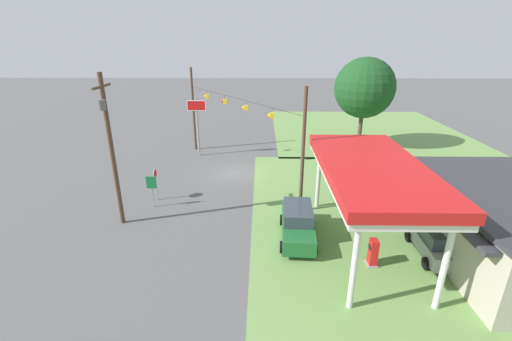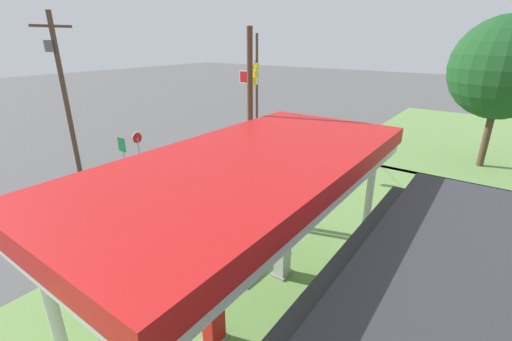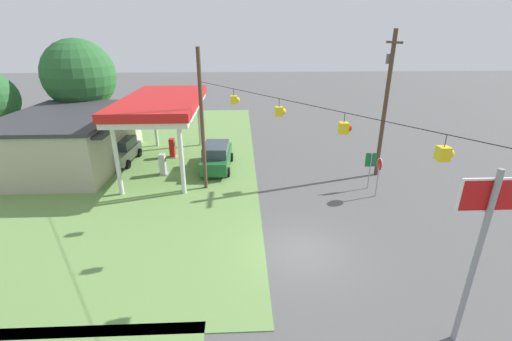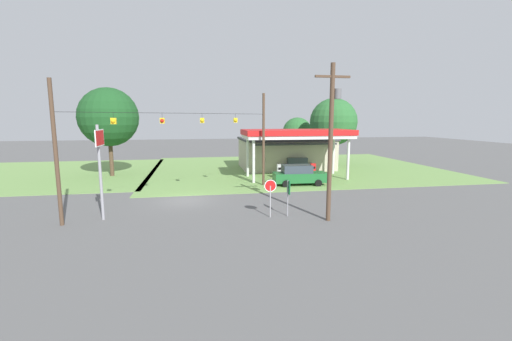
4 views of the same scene
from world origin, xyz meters
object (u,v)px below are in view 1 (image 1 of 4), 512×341
at_px(car_at_pumps_front, 298,223).
at_px(route_sign, 152,185).
at_px(fuel_pump_far, 373,253).
at_px(fuel_pump_near, 355,219).
at_px(utility_pole_main, 111,145).
at_px(gas_station_canopy, 372,171).
at_px(stop_sign_roadside, 155,178).
at_px(car_at_pumps_rear, 436,241).
at_px(gas_station_store, 506,224).
at_px(stop_sign_overhead, 197,116).
at_px(tree_west_verge, 365,88).

relative_size(car_at_pumps_front, route_sign, 2.14).
bearing_deg(car_at_pumps_front, fuel_pump_far, 56.99).
bearing_deg(fuel_pump_far, fuel_pump_near, 180.00).
relative_size(car_at_pumps_front, utility_pole_main, 0.53).
relative_size(gas_station_canopy, fuel_pump_far, 7.30).
distance_m(fuel_pump_near, stop_sign_roadside, 14.45).
relative_size(car_at_pumps_rear, route_sign, 1.82).
bearing_deg(gas_station_canopy, car_at_pumps_front, -103.02).
xyz_separation_m(gas_station_canopy, stop_sign_roadside, (-5.94, -13.82, -2.89)).
bearing_deg(gas_station_store, stop_sign_overhead, -131.03).
xyz_separation_m(gas_station_canopy, gas_station_store, (0.79, 7.41, -2.74)).
distance_m(fuel_pump_far, route_sign, 15.27).
xyz_separation_m(stop_sign_overhead, route_sign, (11.78, -1.29, -2.49)).
relative_size(car_at_pumps_rear, tree_west_verge, 0.45).
height_order(fuel_pump_far, stop_sign_roadside, stop_sign_roadside).
xyz_separation_m(fuel_pump_near, car_at_pumps_rear, (2.80, 3.76, 0.20)).
bearing_deg(utility_pole_main, route_sign, 148.39).
height_order(gas_station_canopy, stop_sign_roadside, gas_station_canopy).
bearing_deg(route_sign, utility_pole_main, -31.61).
height_order(gas_station_canopy, tree_west_verge, tree_west_verge).
bearing_deg(gas_station_store, gas_station_canopy, -96.06).
distance_m(car_at_pumps_rear, stop_sign_overhead, 24.03).
distance_m(car_at_pumps_front, route_sign, 10.73).
xyz_separation_m(gas_station_canopy, tree_west_verge, (-19.84, 4.96, 1.80)).
distance_m(fuel_pump_far, tree_west_verge, 22.99).
xyz_separation_m(fuel_pump_far, car_at_pumps_front, (-2.72, -3.75, 0.27)).
bearing_deg(utility_pole_main, fuel_pump_far, 74.18).
relative_size(car_at_pumps_front, tree_west_verge, 0.53).
height_order(car_at_pumps_rear, tree_west_verge, tree_west_verge).
relative_size(car_at_pumps_rear, utility_pole_main, 0.45).
bearing_deg(route_sign, fuel_pump_far, 64.44).
bearing_deg(fuel_pump_near, fuel_pump_far, 0.00).
relative_size(fuel_pump_near, utility_pole_main, 0.16).
bearing_deg(stop_sign_roadside, fuel_pump_near, -106.47).
xyz_separation_m(stop_sign_overhead, tree_west_verge, (-3.34, 17.41, 2.31)).
distance_m(gas_station_canopy, fuel_pump_near, 4.38).
relative_size(car_at_pumps_rear, stop_sign_overhead, 0.73).
bearing_deg(gas_station_store, utility_pole_main, -98.13).
distance_m(fuel_pump_far, car_at_pumps_rear, 3.87).
relative_size(gas_station_store, fuel_pump_near, 7.35).
xyz_separation_m(car_at_pumps_rear, stop_sign_roadside, (-6.88, -17.57, 0.87)).
height_order(car_at_pumps_front, tree_west_verge, tree_west_verge).
height_order(gas_station_store, utility_pole_main, utility_pole_main).
bearing_deg(stop_sign_roadside, car_at_pumps_front, -116.75).
relative_size(gas_station_canopy, fuel_pump_near, 7.30).
bearing_deg(fuel_pump_far, stop_sign_overhead, -145.85).
xyz_separation_m(fuel_pump_near, fuel_pump_far, (3.71, 0.00, 0.00)).
xyz_separation_m(gas_station_store, fuel_pump_far, (1.07, -7.41, -1.23)).
relative_size(gas_station_canopy, stop_sign_overhead, 1.89).
relative_size(route_sign, utility_pole_main, 0.25).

